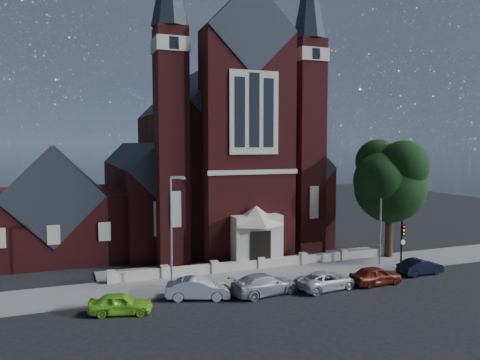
{
  "coord_description": "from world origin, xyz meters",
  "views": [
    {
      "loc": [
        -14.96,
        -28.59,
        10.39
      ],
      "look_at": [
        0.25,
        12.0,
        7.03
      ],
      "focal_mm": 35.0,
      "sensor_mm": 36.0,
      "label": 1
    }
  ],
  "objects_px": {
    "parish_hall": "(55,212)",
    "street_lamp_left": "(172,225)",
    "church": "(204,163)",
    "car_lime_van": "(121,304)",
    "car_silver_b": "(265,284)",
    "car_white_suv": "(326,280)",
    "car_dark_red": "(376,275)",
    "car_silver_a": "(198,288)",
    "car_navy": "(420,267)",
    "street_lamp_right": "(382,212)",
    "traffic_signal": "(402,238)",
    "street_tree": "(393,182)"
  },
  "relations": [
    {
      "from": "street_tree",
      "to": "traffic_signal",
      "type": "distance_m",
      "value": 5.7
    },
    {
      "from": "street_lamp_right",
      "to": "traffic_signal",
      "type": "height_order",
      "value": "street_lamp_right"
    },
    {
      "from": "car_silver_a",
      "to": "car_white_suv",
      "type": "bearing_deg",
      "value": -78.76
    },
    {
      "from": "car_silver_b",
      "to": "car_dark_red",
      "type": "bearing_deg",
      "value": -105.5
    },
    {
      "from": "car_white_suv",
      "to": "car_lime_van",
      "type": "bearing_deg",
      "value": 81.87
    },
    {
      "from": "traffic_signal",
      "to": "car_white_suv",
      "type": "distance_m",
      "value": 9.24
    },
    {
      "from": "church",
      "to": "car_lime_van",
      "type": "bearing_deg",
      "value": -117.71
    },
    {
      "from": "church",
      "to": "street_tree",
      "type": "relative_size",
      "value": 3.26
    },
    {
      "from": "traffic_signal",
      "to": "car_silver_a",
      "type": "xyz_separation_m",
      "value": [
        -17.82,
        -1.31,
        -1.87
      ]
    },
    {
      "from": "street_lamp_right",
      "to": "car_lime_van",
      "type": "relative_size",
      "value": 2.12
    },
    {
      "from": "car_dark_red",
      "to": "car_navy",
      "type": "relative_size",
      "value": 1.05
    },
    {
      "from": "car_navy",
      "to": "street_lamp_left",
      "type": "bearing_deg",
      "value": 77.1
    },
    {
      "from": "street_lamp_left",
      "to": "car_lime_van",
      "type": "relative_size",
      "value": 2.12
    },
    {
      "from": "parish_hall",
      "to": "street_lamp_left",
      "type": "xyz_separation_m",
      "value": [
        8.09,
        -14.0,
        0.59
      ]
    },
    {
      "from": "street_lamp_left",
      "to": "car_navy",
      "type": "relative_size",
      "value": 2.12
    },
    {
      "from": "traffic_signal",
      "to": "car_navy",
      "type": "relative_size",
      "value": 1.05
    },
    {
      "from": "parish_hall",
      "to": "street_lamp_right",
      "type": "xyz_separation_m",
      "value": [
        26.09,
        -14.0,
        0.59
      ]
    },
    {
      "from": "street_lamp_right",
      "to": "traffic_signal",
      "type": "relative_size",
      "value": 2.02
    },
    {
      "from": "car_white_suv",
      "to": "car_dark_red",
      "type": "xyz_separation_m",
      "value": [
        4.02,
        -0.33,
        0.05
      ]
    },
    {
      "from": "church",
      "to": "car_silver_b",
      "type": "relative_size",
      "value": 7.03
    },
    {
      "from": "car_lime_van",
      "to": "car_silver_b",
      "type": "height_order",
      "value": "car_silver_b"
    },
    {
      "from": "street_tree",
      "to": "car_dark_red",
      "type": "bearing_deg",
      "value": -135.83
    },
    {
      "from": "parish_hall",
      "to": "car_silver_b",
      "type": "relative_size",
      "value": 2.46
    },
    {
      "from": "parish_hall",
      "to": "car_dark_red",
      "type": "bearing_deg",
      "value": -39.47
    },
    {
      "from": "traffic_signal",
      "to": "car_white_suv",
      "type": "height_order",
      "value": "traffic_signal"
    },
    {
      "from": "car_lime_van",
      "to": "car_dark_red",
      "type": "relative_size",
      "value": 0.95
    },
    {
      "from": "car_silver_b",
      "to": "car_navy",
      "type": "height_order",
      "value": "car_silver_b"
    },
    {
      "from": "street_lamp_left",
      "to": "traffic_signal",
      "type": "height_order",
      "value": "street_lamp_left"
    },
    {
      "from": "street_lamp_left",
      "to": "car_silver_a",
      "type": "relative_size",
      "value": 1.88
    },
    {
      "from": "car_dark_red",
      "to": "car_silver_b",
      "type": "bearing_deg",
      "value": 82.01
    },
    {
      "from": "church",
      "to": "street_tree",
      "type": "distance_m",
      "value": 21.38
    },
    {
      "from": "street_lamp_right",
      "to": "car_dark_red",
      "type": "bearing_deg",
      "value": -130.64
    },
    {
      "from": "street_lamp_left",
      "to": "car_silver_a",
      "type": "xyz_separation_m",
      "value": [
        1.09,
        -2.89,
        -3.89
      ]
    },
    {
      "from": "car_silver_a",
      "to": "car_dark_red",
      "type": "distance_m",
      "value": 13.23
    },
    {
      "from": "car_navy",
      "to": "street_lamp_right",
      "type": "bearing_deg",
      "value": 16.85
    },
    {
      "from": "street_lamp_left",
      "to": "traffic_signal",
      "type": "relative_size",
      "value": 2.02
    },
    {
      "from": "street_tree",
      "to": "street_lamp_right",
      "type": "distance_m",
      "value": 3.84
    },
    {
      "from": "street_lamp_right",
      "to": "street_tree",
      "type": "bearing_deg",
      "value": 34.26
    },
    {
      "from": "car_lime_van",
      "to": "car_white_suv",
      "type": "relative_size",
      "value": 0.84
    },
    {
      "from": "parish_hall",
      "to": "traffic_signal",
      "type": "bearing_deg",
      "value": -29.98
    },
    {
      "from": "car_silver_a",
      "to": "car_navy",
      "type": "height_order",
      "value": "car_silver_a"
    },
    {
      "from": "church",
      "to": "car_navy",
      "type": "distance_m",
      "value": 26.17
    },
    {
      "from": "traffic_signal",
      "to": "street_lamp_left",
      "type": "bearing_deg",
      "value": 175.24
    },
    {
      "from": "car_silver_b",
      "to": "car_navy",
      "type": "xyz_separation_m",
      "value": [
        13.58,
        0.17,
        -0.09
      ]
    },
    {
      "from": "car_silver_b",
      "to": "church",
      "type": "bearing_deg",
      "value": -15.9
    },
    {
      "from": "parish_hall",
      "to": "car_silver_a",
      "type": "bearing_deg",
      "value": -61.47
    },
    {
      "from": "car_dark_red",
      "to": "church",
      "type": "bearing_deg",
      "value": 12.53
    },
    {
      "from": "street_tree",
      "to": "traffic_signal",
      "type": "height_order",
      "value": "street_tree"
    },
    {
      "from": "church",
      "to": "car_silver_a",
      "type": "relative_size",
      "value": 8.11
    },
    {
      "from": "car_silver_b",
      "to": "parish_hall",
      "type": "bearing_deg",
      "value": 27.84
    }
  ]
}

